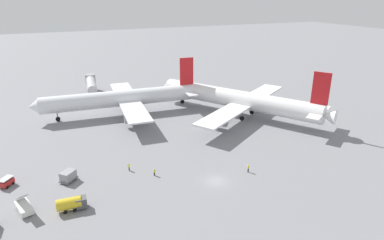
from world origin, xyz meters
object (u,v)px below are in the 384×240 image
(airliner_being_pushed, at_px, (239,100))
(ground_crew_marshaller_foreground, at_px, (129,167))
(gse_baggage_cart_near_cluster, at_px, (7,182))
(ground_crew_wing_walker_right, at_px, (248,168))
(gse_stair_truck_yellow, at_px, (24,206))
(gse_container_dolly_flat, at_px, (68,176))
(gse_fuel_bowser_stubby, at_px, (72,203))
(pushback_tug, at_px, (154,94))
(airliner_at_gate_left, at_px, (123,98))
(jet_bridge, at_px, (91,83))
(ground_crew_ramp_agent_by_cones, at_px, (154,172))

(airliner_being_pushed, xyz_separation_m, ground_crew_marshaller_foreground, (-38.50, -20.12, -4.13))
(gse_baggage_cart_near_cluster, distance_m, ground_crew_wing_walker_right, 47.63)
(gse_stair_truck_yellow, relative_size, ground_crew_marshaller_foreground, 3.03)
(gse_container_dolly_flat, height_order, ground_crew_marshaller_foreground, gse_container_dolly_flat)
(gse_fuel_bowser_stubby, xyz_separation_m, ground_crew_wing_walker_right, (34.59, -1.05, -0.42))
(airliner_being_pushed, xyz_separation_m, gse_container_dolly_flat, (-50.46, -19.44, -3.81))
(pushback_tug, distance_m, gse_container_dolly_flat, 57.57)
(airliner_at_gate_left, xyz_separation_m, airliner_being_pushed, (31.64, -15.13, 0.03))
(gse_fuel_bowser_stubby, bearing_deg, ground_crew_wing_walker_right, -1.74)
(gse_fuel_bowser_stubby, distance_m, gse_container_dolly_flat, 10.18)
(gse_container_dolly_flat, bearing_deg, jet_bridge, 77.76)
(airliner_at_gate_left, bearing_deg, airliner_being_pushed, -25.55)
(airliner_at_gate_left, bearing_deg, ground_crew_wing_walker_right, -71.15)
(pushback_tug, bearing_deg, airliner_at_gate_left, -137.45)
(gse_container_dolly_flat, distance_m, ground_crew_wing_walker_right, 36.24)
(airliner_being_pushed, relative_size, pushback_tug, 5.68)
(airliner_at_gate_left, xyz_separation_m, gse_stair_truck_yellow, (-26.54, -41.88, -3.93))
(airliner_being_pushed, bearing_deg, ground_crew_marshaller_foreground, -152.41)
(airliner_at_gate_left, bearing_deg, gse_container_dolly_flat, -118.57)
(gse_fuel_bowser_stubby, height_order, ground_crew_wing_walker_right, gse_fuel_bowser_stubby)
(pushback_tug, xyz_separation_m, gse_container_dolly_flat, (-32.74, -47.35, -0.11))
(airliner_at_gate_left, distance_m, ground_crew_marshaller_foreground, 36.15)
(airliner_at_gate_left, relative_size, gse_stair_truck_yellow, 10.41)
(gse_baggage_cart_near_cluster, xyz_separation_m, ground_crew_ramp_agent_by_cones, (27.22, -7.67, -0.07))
(gse_baggage_cart_near_cluster, height_order, gse_container_dolly_flat, gse_container_dolly_flat)
(airliner_at_gate_left, height_order, gse_container_dolly_flat, airliner_at_gate_left)
(gse_baggage_cart_near_cluster, relative_size, ground_crew_wing_walker_right, 1.79)
(airliner_being_pushed, relative_size, gse_container_dolly_flat, 13.05)
(ground_crew_wing_walker_right, xyz_separation_m, jet_bridge, (-21.39, 71.46, 3.32))
(gse_stair_truck_yellow, bearing_deg, airliner_at_gate_left, 57.64)
(gse_baggage_cart_near_cluster, relative_size, gse_stair_truck_yellow, 0.63)
(pushback_tug, height_order, ground_crew_marshaller_foreground, pushback_tug)
(gse_stair_truck_yellow, height_order, jet_bridge, jet_bridge)
(airliner_at_gate_left, xyz_separation_m, jet_bridge, (-5.75, 25.67, -0.72))
(airliner_being_pushed, distance_m, gse_stair_truck_yellow, 64.15)
(ground_crew_ramp_agent_by_cones, bearing_deg, ground_crew_marshaller_foreground, 136.05)
(gse_baggage_cart_near_cluster, height_order, jet_bridge, jet_bridge)
(airliner_being_pushed, bearing_deg, gse_stair_truck_yellow, -155.30)
(airliner_at_gate_left, height_order, ground_crew_wing_walker_right, airliner_at_gate_left)
(ground_crew_wing_walker_right, bearing_deg, jet_bridge, 106.66)
(gse_stair_truck_yellow, distance_m, ground_crew_wing_walker_right, 42.35)
(ground_crew_wing_walker_right, height_order, jet_bridge, jet_bridge)
(airliner_at_gate_left, height_order, gse_baggage_cart_near_cluster, airliner_at_gate_left)
(airliner_at_gate_left, bearing_deg, gse_baggage_cart_near_cluster, -133.32)
(gse_fuel_bowser_stubby, height_order, gse_container_dolly_flat, gse_fuel_bowser_stubby)
(airliner_being_pushed, bearing_deg, airliner_at_gate_left, 154.45)
(gse_stair_truck_yellow, height_order, ground_crew_marshaller_foreground, gse_stair_truck_yellow)
(airliner_at_gate_left, height_order, pushback_tug, airliner_at_gate_left)
(ground_crew_ramp_agent_by_cones, bearing_deg, jet_bridge, 92.75)
(airliner_being_pushed, distance_m, ground_crew_wing_walker_right, 34.83)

